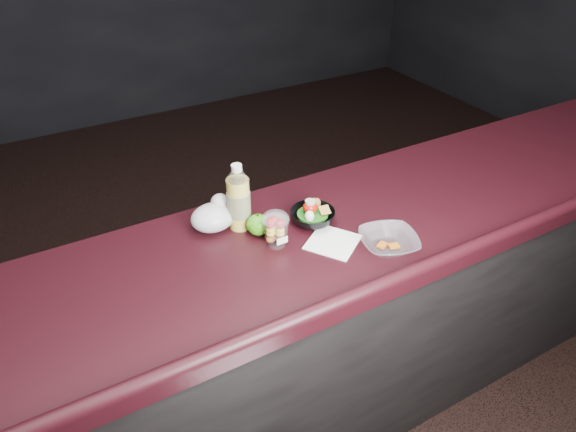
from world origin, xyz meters
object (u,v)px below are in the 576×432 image
at_px(lemonade_bottle, 239,202).
at_px(snack_bowl, 312,216).
at_px(fruit_cup, 276,228).
at_px(takeout_bowl, 388,242).
at_px(green_apple, 258,225).

bearing_deg(lemonade_bottle, snack_bowl, -24.53).
height_order(fruit_cup, snack_bowl, fruit_cup).
bearing_deg(fruit_cup, takeout_bowl, -32.07).
height_order(green_apple, takeout_bowl, green_apple).
bearing_deg(green_apple, snack_bowl, -10.22).
bearing_deg(lemonade_bottle, takeout_bowl, -43.06).
distance_m(lemonade_bottle, fruit_cup, 0.17).
xyz_separation_m(fruit_cup, green_apple, (-0.02, 0.09, -0.03)).
bearing_deg(lemonade_bottle, green_apple, -62.72).
xyz_separation_m(lemonade_bottle, fruit_cup, (0.06, -0.16, -0.04)).
distance_m(green_apple, snack_bowl, 0.20).
xyz_separation_m(fruit_cup, snack_bowl, (0.18, 0.05, -0.04)).
xyz_separation_m(lemonade_bottle, takeout_bowl, (0.39, -0.36, -0.08)).
bearing_deg(snack_bowl, lemonade_bottle, 155.47).
relative_size(green_apple, snack_bowl, 0.43).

